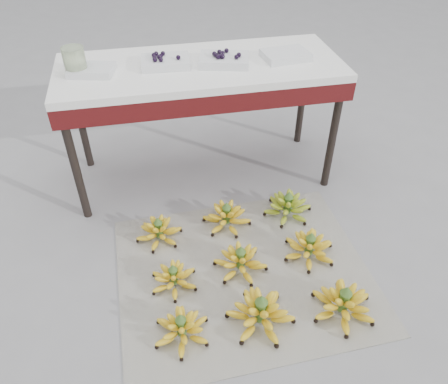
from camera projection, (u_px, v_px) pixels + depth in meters
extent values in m
plane|color=gray|center=(227.00, 287.00, 2.15)|extent=(60.00, 60.00, 0.00)
cube|color=silver|center=(244.00, 273.00, 2.22)|extent=(1.28, 1.08, 0.01)
ellipsoid|color=yellow|center=(182.00, 331.00, 1.91)|extent=(0.30, 0.30, 0.08)
ellipsoid|color=yellow|center=(181.00, 326.00, 1.89)|extent=(0.21, 0.21, 0.06)
ellipsoid|color=yellow|center=(181.00, 322.00, 1.87)|extent=(0.14, 0.14, 0.05)
cylinder|color=#3E6224|center=(181.00, 326.00, 1.89)|extent=(0.04, 0.04, 0.10)
cone|color=#3E6224|center=(180.00, 317.00, 1.85)|extent=(0.05, 0.05, 0.04)
ellipsoid|color=yellow|center=(260.00, 315.00, 1.96)|extent=(0.39, 0.39, 0.09)
ellipsoid|color=yellow|center=(261.00, 310.00, 1.94)|extent=(0.27, 0.27, 0.07)
ellipsoid|color=yellow|center=(261.00, 305.00, 1.91)|extent=(0.18, 0.18, 0.06)
cylinder|color=#3E6224|center=(261.00, 310.00, 1.94)|extent=(0.05, 0.05, 0.12)
cone|color=#3E6224|center=(262.00, 299.00, 1.89)|extent=(0.06, 0.06, 0.05)
ellipsoid|color=yellow|center=(343.00, 306.00, 2.00)|extent=(0.32, 0.32, 0.09)
ellipsoid|color=yellow|center=(344.00, 301.00, 1.98)|extent=(0.22, 0.22, 0.07)
ellipsoid|color=yellow|center=(345.00, 296.00, 1.96)|extent=(0.15, 0.15, 0.05)
cylinder|color=#3E6224|center=(344.00, 301.00, 1.98)|extent=(0.05, 0.05, 0.12)
cone|color=#3E6224|center=(347.00, 290.00, 1.93)|extent=(0.06, 0.06, 0.04)
ellipsoid|color=yellow|center=(174.00, 280.00, 2.13)|extent=(0.25, 0.25, 0.07)
ellipsoid|color=yellow|center=(174.00, 276.00, 2.11)|extent=(0.18, 0.18, 0.05)
ellipsoid|color=yellow|center=(173.00, 272.00, 2.10)|extent=(0.12, 0.12, 0.04)
cylinder|color=#3E6224|center=(174.00, 276.00, 2.11)|extent=(0.04, 0.04, 0.10)
cone|color=#3E6224|center=(173.00, 267.00, 2.08)|extent=(0.05, 0.05, 0.03)
ellipsoid|color=yellow|center=(240.00, 263.00, 2.21)|extent=(0.32, 0.32, 0.08)
ellipsoid|color=yellow|center=(241.00, 259.00, 2.19)|extent=(0.22, 0.22, 0.06)
ellipsoid|color=yellow|center=(241.00, 254.00, 2.17)|extent=(0.15, 0.15, 0.05)
cylinder|color=#3E6224|center=(241.00, 259.00, 2.19)|extent=(0.04, 0.04, 0.11)
cone|color=#3E6224|center=(241.00, 249.00, 2.14)|extent=(0.05, 0.05, 0.04)
ellipsoid|color=yellow|center=(309.00, 250.00, 2.28)|extent=(0.35, 0.35, 0.08)
ellipsoid|color=yellow|center=(310.00, 245.00, 2.26)|extent=(0.24, 0.24, 0.06)
ellipsoid|color=yellow|center=(311.00, 241.00, 2.24)|extent=(0.16, 0.16, 0.05)
cylinder|color=#3E6224|center=(310.00, 245.00, 2.26)|extent=(0.04, 0.04, 0.11)
cone|color=#3E6224|center=(312.00, 235.00, 2.21)|extent=(0.05, 0.05, 0.04)
ellipsoid|color=yellow|center=(159.00, 233.00, 2.38)|extent=(0.31, 0.31, 0.07)
ellipsoid|color=yellow|center=(159.00, 229.00, 2.36)|extent=(0.22, 0.22, 0.06)
ellipsoid|color=yellow|center=(158.00, 225.00, 2.34)|extent=(0.14, 0.14, 0.05)
cylinder|color=#3E6224|center=(159.00, 229.00, 2.36)|extent=(0.04, 0.04, 0.10)
cone|color=#3E6224|center=(158.00, 220.00, 2.32)|extent=(0.05, 0.05, 0.04)
ellipsoid|color=yellow|center=(227.00, 219.00, 2.47)|extent=(0.34, 0.34, 0.08)
ellipsoid|color=yellow|center=(227.00, 214.00, 2.44)|extent=(0.24, 0.24, 0.06)
ellipsoid|color=yellow|center=(227.00, 210.00, 2.42)|extent=(0.16, 0.16, 0.05)
cylinder|color=#3E6224|center=(227.00, 214.00, 2.44)|extent=(0.04, 0.04, 0.11)
cone|color=#3E6224|center=(227.00, 205.00, 2.40)|extent=(0.05, 0.05, 0.04)
ellipsoid|color=olive|center=(287.00, 209.00, 2.53)|extent=(0.31, 0.31, 0.08)
ellipsoid|color=olive|center=(288.00, 204.00, 2.51)|extent=(0.22, 0.22, 0.06)
ellipsoid|color=olive|center=(289.00, 200.00, 2.49)|extent=(0.14, 0.14, 0.05)
cylinder|color=#3E6224|center=(288.00, 204.00, 2.51)|extent=(0.05, 0.05, 0.11)
cone|color=#3E6224|center=(289.00, 194.00, 2.46)|extent=(0.05, 0.05, 0.04)
cylinder|color=black|center=(75.00, 166.00, 2.33)|extent=(0.05, 0.05, 0.71)
cylinder|color=black|center=(333.00, 136.00, 2.56)|extent=(0.05, 0.05, 0.71)
cylinder|color=black|center=(80.00, 118.00, 2.73)|extent=(0.05, 0.05, 0.71)
cylinder|color=black|center=(303.00, 96.00, 2.96)|extent=(0.05, 0.05, 0.71)
cube|color=#460D0D|center=(201.00, 80.00, 2.46)|extent=(1.57, 0.63, 0.10)
cube|color=white|center=(200.00, 67.00, 2.41)|extent=(1.57, 0.63, 0.04)
cube|color=silver|center=(92.00, 70.00, 2.28)|extent=(0.26, 0.21, 0.04)
cube|color=silver|center=(166.00, 62.00, 2.36)|extent=(0.27, 0.20, 0.04)
sphere|color=black|center=(161.00, 56.00, 2.34)|extent=(0.02, 0.02, 0.02)
sphere|color=black|center=(163.00, 53.00, 2.37)|extent=(0.02, 0.02, 0.02)
sphere|color=black|center=(155.00, 60.00, 2.30)|extent=(0.02, 0.02, 0.02)
sphere|color=black|center=(156.00, 54.00, 2.37)|extent=(0.02, 0.02, 0.02)
sphere|color=black|center=(154.00, 55.00, 2.35)|extent=(0.02, 0.02, 0.02)
sphere|color=black|center=(154.00, 57.00, 2.33)|extent=(0.02, 0.02, 0.02)
sphere|color=black|center=(159.00, 57.00, 2.33)|extent=(0.02, 0.02, 0.02)
sphere|color=black|center=(161.00, 60.00, 2.30)|extent=(0.02, 0.02, 0.02)
sphere|color=black|center=(178.00, 57.00, 2.33)|extent=(0.02, 0.02, 0.02)
cube|color=silver|center=(224.00, 60.00, 2.38)|extent=(0.31, 0.25, 0.04)
sphere|color=black|center=(216.00, 55.00, 2.35)|extent=(0.03, 0.03, 0.03)
sphere|color=black|center=(226.00, 51.00, 2.40)|extent=(0.03, 0.03, 0.03)
sphere|color=black|center=(221.00, 53.00, 2.36)|extent=(0.03, 0.03, 0.03)
sphere|color=black|center=(237.00, 57.00, 2.33)|extent=(0.03, 0.03, 0.03)
sphere|color=black|center=(223.00, 57.00, 2.33)|extent=(0.03, 0.03, 0.03)
sphere|color=black|center=(218.00, 57.00, 2.33)|extent=(0.03, 0.03, 0.03)
sphere|color=black|center=(223.00, 53.00, 2.37)|extent=(0.03, 0.03, 0.03)
sphere|color=black|center=(214.00, 54.00, 2.36)|extent=(0.03, 0.03, 0.03)
sphere|color=black|center=(220.00, 56.00, 2.34)|extent=(0.03, 0.03, 0.03)
sphere|color=black|center=(219.00, 52.00, 2.38)|extent=(0.03, 0.03, 0.03)
sphere|color=black|center=(239.00, 55.00, 2.35)|extent=(0.03, 0.03, 0.03)
cube|color=silver|center=(286.00, 55.00, 2.44)|extent=(0.27, 0.21, 0.04)
cylinder|color=beige|center=(75.00, 61.00, 2.24)|extent=(0.12, 0.12, 0.14)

